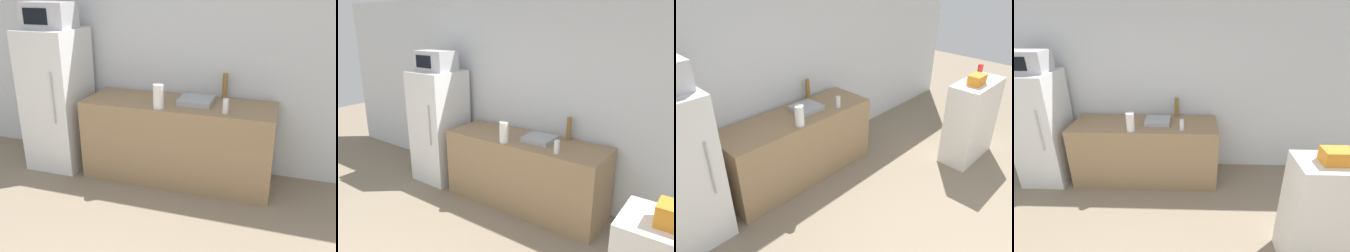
{
  "view_description": "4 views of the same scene",
  "coord_description": "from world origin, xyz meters",
  "views": [
    {
      "loc": [
        1.11,
        -1.05,
        2.06
      ],
      "look_at": [
        0.22,
        1.72,
        0.95
      ],
      "focal_mm": 40.0,
      "sensor_mm": 36.0,
      "label": 1
    },
    {
      "loc": [
        2.07,
        -0.6,
        2.2
      ],
      "look_at": [
        0.24,
        1.95,
        1.24
      ],
      "focal_mm": 35.0,
      "sensor_mm": 36.0,
      "label": 2
    },
    {
      "loc": [
        -2.13,
        -0.37,
        2.66
      ],
      "look_at": [
        0.17,
        1.87,
        0.96
      ],
      "focal_mm": 35.0,
      "sensor_mm": 36.0,
      "label": 3
    },
    {
      "loc": [
        0.7,
        -0.75,
        2.34
      ],
      "look_at": [
        0.61,
        1.79,
        1.21
      ],
      "focal_mm": 28.0,
      "sensor_mm": 36.0,
      "label": 4
    }
  ],
  "objects": [
    {
      "name": "wall_back",
      "position": [
        0.0,
        3.0,
        1.3
      ],
      "size": [
        8.0,
        0.06,
        2.6
      ],
      "primitive_type": "cube",
      "color": "silver",
      "rests_on": "ground_plane"
    },
    {
      "name": "refrigerator",
      "position": [
        -1.39,
        2.55,
        0.8
      ],
      "size": [
        0.61,
        0.69,
        1.6
      ],
      "color": "silver",
      "rests_on": "ground_plane"
    },
    {
      "name": "sink_basin",
      "position": [
        0.25,
        2.62,
        0.91
      ],
      "size": [
        0.35,
        0.32,
        0.06
      ],
      "primitive_type": "cube",
      "color": "#9EA3A8",
      "rests_on": "counter"
    },
    {
      "name": "basket",
      "position": [
        1.94,
        1.2,
        1.21
      ],
      "size": [
        0.25,
        0.16,
        0.13
      ],
      "primitive_type": "cube",
      "color": "orange",
      "rests_on": "shelf_cabinet"
    },
    {
      "name": "bottle_tall",
      "position": [
        0.5,
        2.88,
        1.02
      ],
      "size": [
        0.06,
        0.06,
        0.28
      ],
      "primitive_type": "cylinder",
      "color": "olive",
      "rests_on": "counter"
    },
    {
      "name": "counter",
      "position": [
        0.06,
        2.59,
        0.44
      ],
      "size": [
        2.04,
        0.67,
        0.88
      ],
      "primitive_type": "cube",
      "color": "#937551",
      "rests_on": "ground_plane"
    },
    {
      "name": "bottle_short",
      "position": [
        0.59,
        2.39,
        0.96
      ],
      "size": [
        0.06,
        0.06,
        0.15
      ],
      "primitive_type": "cylinder",
      "color": "silver",
      "rests_on": "counter"
    },
    {
      "name": "shelf_cabinet",
      "position": [
        2.06,
        1.21,
        0.57
      ],
      "size": [
        0.87,
        0.4,
        1.15
      ],
      "primitive_type": "cube",
      "color": "white",
      "rests_on": "ground_plane"
    },
    {
      "name": "jar",
      "position": [
        2.39,
        1.35,
        1.21
      ],
      "size": [
        0.07,
        0.07,
        0.13
      ],
      "primitive_type": "cylinder",
      "color": "red",
      "rests_on": "shelf_cabinet"
    },
    {
      "name": "paper_towel_roll",
      "position": [
        -0.08,
        2.34,
        1.01
      ],
      "size": [
        0.11,
        0.11,
        0.25
      ],
      "primitive_type": "cylinder",
      "color": "white",
      "rests_on": "counter"
    }
  ]
}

